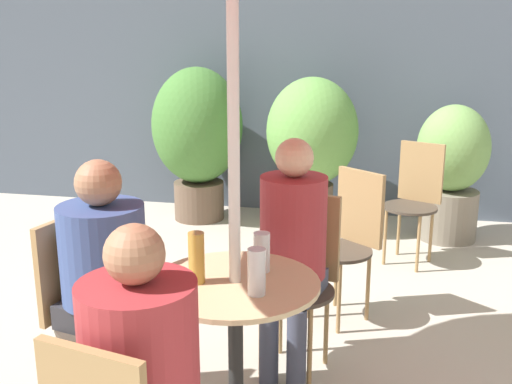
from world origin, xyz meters
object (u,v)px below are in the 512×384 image
beer_glass_0 (197,258)px  seated_person_2 (144,375)px  seated_person_1 (107,271)px  bistro_chair_0 (302,267)px  beer_glass_1 (257,272)px  potted_plant_1 (312,139)px  potted_plant_0 (198,133)px  bistro_chair_4 (416,192)px  beer_glass_2 (262,252)px  cafe_table_near (236,332)px  potted_plant_2 (452,167)px  bistro_chair_3 (350,232)px  seated_person_0 (292,241)px  bistro_chair_1 (82,299)px

beer_glass_0 → seated_person_2: bearing=-89.5°
seated_person_1 → seated_person_2: seated_person_1 is taller
bistro_chair_0 → seated_person_2: seated_person_2 is taller
beer_glass_1 → potted_plant_1: size_ratio=0.13×
potted_plant_0 → potted_plant_1: potted_plant_0 is taller
bistro_chair_4 → beer_glass_2: beer_glass_2 is taller
bistro_chair_0 → seated_person_2: (-0.30, -1.33, 0.16)m
cafe_table_near → beer_glass_1: (0.11, -0.10, 0.30)m
beer_glass_2 → potted_plant_2: 3.01m
bistro_chair_4 → potted_plant_2: size_ratio=0.79×
seated_person_2 → bistro_chair_3: bearing=-92.0°
cafe_table_near → seated_person_1: seated_person_1 is taller
seated_person_0 → cafe_table_near: bearing=-90.0°
bistro_chair_1 → potted_plant_0: (-0.35, 2.90, 0.27)m
bistro_chair_1 → beer_glass_0: bearing=-96.4°
cafe_table_near → potted_plant_2: potted_plant_2 is taller
bistro_chair_0 → potted_plant_2: potted_plant_2 is taller
bistro_chair_1 → potted_plant_1: size_ratio=0.67×
cafe_table_near → potted_plant_2: 3.15m
potted_plant_0 → potted_plant_2: bearing=-3.4°
cafe_table_near → beer_glass_0: bearing=-163.4°
potted_plant_1 → potted_plant_0: bearing=173.5°
seated_person_0 → potted_plant_0: (-1.22, 2.47, 0.09)m
bistro_chair_1 → beer_glass_0: (0.60, -0.21, 0.32)m
bistro_chair_1 → seated_person_0: seated_person_0 is taller
beer_glass_2 → potted_plant_2: potted_plant_2 is taller
beer_glass_2 → seated_person_0: bearing=83.6°
cafe_table_near → seated_person_0: 0.64m
seated_person_0 → seated_person_1: size_ratio=1.03×
potted_plant_2 → potted_plant_1: bearing=179.5°
potted_plant_0 → cafe_table_near: bearing=-70.5°
bistro_chair_0 → bistro_chair_3: 0.64m
bistro_chair_1 → potted_plant_0: size_ratio=0.64×
bistro_chair_0 → seated_person_1: (-0.76, -0.60, 0.16)m
cafe_table_near → bistro_chair_3: 1.39m
seated_person_1 → beer_glass_1: bearing=-95.8°
beer_glass_1 → bistro_chair_4: bearing=74.2°
cafe_table_near → bistro_chair_0: size_ratio=0.84×
beer_glass_2 → potted_plant_0: bearing=111.6°
beer_glass_1 → beer_glass_2: size_ratio=1.09×
beer_glass_0 → potted_plant_2: (1.25, 2.98, -0.24)m
seated_person_2 → bistro_chair_0: bearing=-90.0°
cafe_table_near → beer_glass_0: size_ratio=3.76×
seated_person_0 → beer_glass_2: (-0.05, -0.48, 0.11)m
seated_person_1 → bistro_chair_3: bearing=-26.1°
seated_person_2 → beer_glass_0: seated_person_2 is taller
bistro_chair_4 → seated_person_1: 2.65m
bistro_chair_4 → seated_person_0: bearing=-86.4°
seated_person_1 → potted_plant_0: size_ratio=0.84×
beer_glass_0 → beer_glass_1: 0.25m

